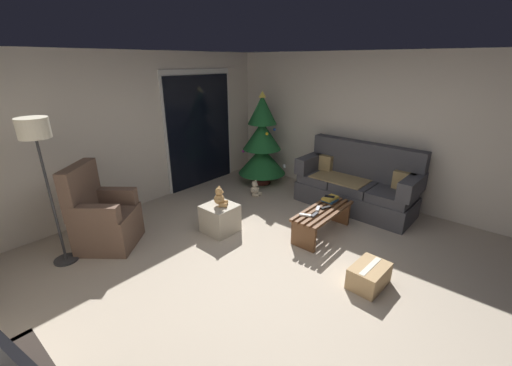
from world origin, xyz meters
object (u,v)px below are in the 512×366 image
Objects in this scene: couch at (357,185)px; teddy_bear_honey at (220,198)px; remote_white at (305,215)px; teddy_bear_cream_by_tree at (255,189)px; coffee_table at (323,218)px; remote_black at (326,208)px; ottoman at (220,218)px; remote_graphite at (315,215)px; armchair at (103,218)px; book_stack at (330,199)px; cardboard_box_taped_mid_floor at (369,276)px; christmas_tree at (262,144)px; cell_phone at (330,196)px; floor_lamp at (37,143)px; remote_silver at (318,209)px.

teddy_bear_honey is (-2.06, 1.12, 0.13)m from couch.
teddy_bear_cream_by_tree is (0.77, 1.56, -0.28)m from remote_white.
teddy_bear_honey is (-0.88, 1.16, 0.27)m from coffee_table.
remote_black is 1.52m from ottoman.
remote_graphite is (-0.23, -0.00, 0.14)m from coffee_table.
remote_graphite is (0.09, -0.09, 0.00)m from remote_white.
armchair is 2.65m from teddy_bear_cream_by_tree.
armchair is (-2.47, 2.00, -0.02)m from book_stack.
ottoman is (-0.57, 1.08, -0.19)m from remote_white.
cardboard_box_taped_mid_floor is (-1.84, -1.00, -0.28)m from couch.
remote_black is 0.09× the size of christmas_tree.
coffee_table is at bearing -52.69° from teddy_bear_honey.
armchair reaches higher than coffee_table.
ottoman is at bearing -120.02° from remote_black.
remote_white is 0.55× the size of teddy_bear_cream_by_tree.
christmas_tree is 3.20m from armchair.
cell_phone is 3.17m from armchair.
floor_lamp is at bearing 126.48° from cell_phone.
remote_silver is 0.29m from remote_white.
coffee_table is 1.18m from cardboard_box_taped_mid_floor.
remote_graphite is at bearing -69.78° from remote_black.
remote_silver reaches higher than coffee_table.
book_stack is at bearing 46.63° from cardboard_box_taped_mid_floor.
teddy_bear_honey reaches higher than cardboard_box_taped_mid_floor.
christmas_tree is 1.61× the size of armchair.
armchair is at bearing 109.57° from remote_white.
book_stack is at bearing -42.21° from teddy_bear_honey.
christmas_tree is (0.71, 1.89, 0.35)m from cell_phone.
remote_silver is 0.32× the size of cardboard_box_taped_mid_floor.
couch reaches higher than teddy_bear_cream_by_tree.
remote_graphite is (-1.41, -0.04, -0.00)m from couch.
floor_lamp is (-3.85, 2.06, 1.11)m from couch.
teddy_bear_honey is at bearing 137.79° from book_stack.
remote_silver is 2.91m from armchair.
teddy_bear_honey is at bearing 14.51° from remote_silver.
floor_lamp is at bearing 151.88° from couch.
cardboard_box_taped_mid_floor is (0.23, -2.13, -0.41)m from teddy_bear_honey.
coffee_table is 1.47m from ottoman.
ottoman is (1.78, -0.92, -1.30)m from floor_lamp.
teddy_bear_honey is (0.01, -0.01, 0.33)m from ottoman.
remote_white is 2.69m from armchair.
coffee_table is at bearing -167.76° from book_stack.
remote_black is 0.27m from book_stack.
teddy_bear_cream_by_tree is 0.59× the size of cardboard_box_taped_mid_floor.
couch is at bearing -28.12° from floor_lamp.
teddy_bear_cream_by_tree is at bearing -172.13° from remote_black.
armchair is at bearing -141.17° from remote_graphite.
remote_black is (0.06, -0.00, 0.14)m from coffee_table.
teddy_bear_cream_by_tree is at bearing 153.60° from remote_graphite.
teddy_bear_honey reaches higher than remote_black.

